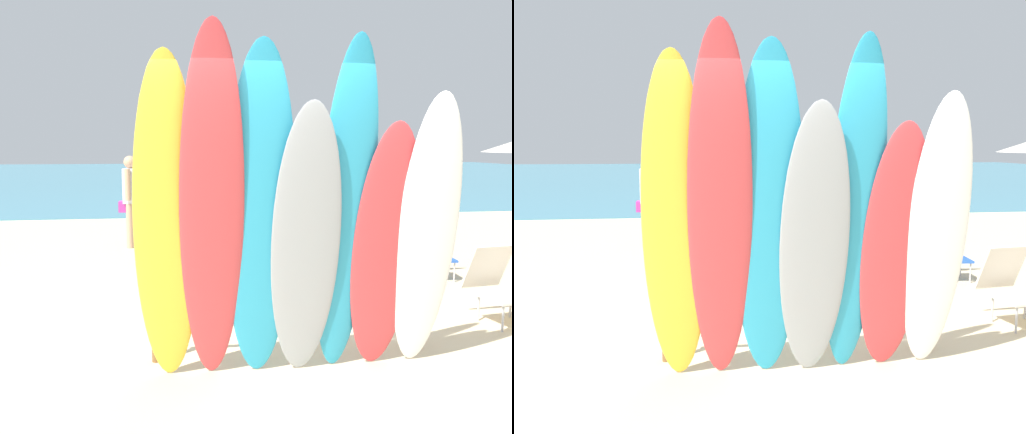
# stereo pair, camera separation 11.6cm
# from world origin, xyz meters

# --- Properties ---
(ground) EXTENTS (60.00, 60.00, 0.00)m
(ground) POSITION_xyz_m (0.00, 14.00, 0.00)
(ground) COLOR beige
(ocean_water) EXTENTS (60.00, 40.00, 0.02)m
(ocean_water) POSITION_xyz_m (0.00, 29.81, 0.01)
(ocean_water) COLOR teal
(ocean_water) RESTS_ON ground
(surfboard_rack) EXTENTS (2.51, 0.07, 0.60)m
(surfboard_rack) POSITION_xyz_m (0.00, 0.00, 0.47)
(surfboard_rack) COLOR brown
(surfboard_rack) RESTS_ON ground
(surfboard_yellow_0) EXTENTS (0.52, 0.52, 2.59)m
(surfboard_yellow_0) POSITION_xyz_m (-1.07, -0.50, 1.30)
(surfboard_yellow_0) COLOR yellow
(surfboard_yellow_0) RESTS_ON ground
(surfboard_red_1) EXTENTS (0.51, 0.65, 2.78)m
(surfboard_red_1) POSITION_xyz_m (-0.73, -0.58, 1.39)
(surfboard_red_1) COLOR #D13D42
(surfboard_red_1) RESTS_ON ground
(surfboard_teal_2) EXTENTS (0.57, 0.56, 2.67)m
(surfboard_teal_2) POSITION_xyz_m (-0.35, -0.54, 1.34)
(surfboard_teal_2) COLOR #289EC6
(surfboard_teal_2) RESTS_ON ground
(surfboard_grey_3) EXTENTS (0.56, 0.52, 2.24)m
(surfboard_grey_3) POSITION_xyz_m (0.01, -0.56, 1.12)
(surfboard_grey_3) COLOR #999EA3
(surfboard_grey_3) RESTS_ON ground
(surfboard_teal_4) EXTENTS (0.53, 0.58, 2.73)m
(surfboard_teal_4) POSITION_xyz_m (0.35, -0.52, 1.37)
(surfboard_teal_4) COLOR #289EC6
(surfboard_teal_4) RESTS_ON ground
(surfboard_red_5) EXTENTS (0.62, 0.50, 2.09)m
(surfboard_red_5) POSITION_xyz_m (0.70, -0.48, 1.05)
(surfboard_red_5) COLOR #D13D42
(surfboard_red_5) RESTS_ON ground
(surfboard_white_6) EXTENTS (0.53, 0.56, 2.32)m
(surfboard_white_6) POSITION_xyz_m (1.05, -0.52, 1.16)
(surfboard_white_6) COLOR white
(surfboard_white_6) RESTS_ON ground
(beachgoer_strolling) EXTENTS (0.44, 0.64, 1.69)m
(beachgoer_strolling) POSITION_xyz_m (-1.79, 5.75, 0.97)
(beachgoer_strolling) COLOR tan
(beachgoer_strolling) RESTS_ON ground
(beachgoer_by_water) EXTENTS (0.61, 0.29, 1.63)m
(beachgoer_by_water) POSITION_xyz_m (1.29, 3.25, 0.94)
(beachgoer_by_water) COLOR #9E704C
(beachgoer_by_water) RESTS_ON ground
(beachgoer_photographing) EXTENTS (0.59, 0.41, 1.75)m
(beachgoer_photographing) POSITION_xyz_m (1.74, 1.87, 1.01)
(beachgoer_photographing) COLOR #9E704C
(beachgoer_photographing) RESTS_ON ground
(beach_chair_red) EXTENTS (0.57, 0.70, 0.83)m
(beach_chair_red) POSITION_xyz_m (2.65, 2.66, 0.43)
(beach_chair_red) COLOR #B7B7BC
(beach_chair_red) RESTS_ON ground
(beach_chair_blue) EXTENTS (0.59, 0.76, 0.82)m
(beach_chair_blue) POSITION_xyz_m (2.44, 0.67, 0.43)
(beach_chair_blue) COLOR #B7B7BC
(beach_chair_blue) RESTS_ON ground
(distant_boat) EXTENTS (3.78, 1.45, 0.30)m
(distant_boat) POSITION_xyz_m (6.57, 18.97, 0.13)
(distant_boat) COLOR #4C515B
(distant_boat) RESTS_ON ground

